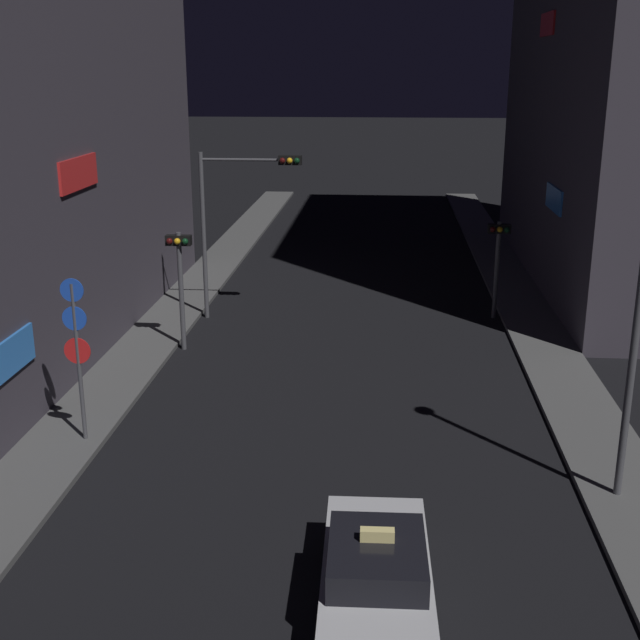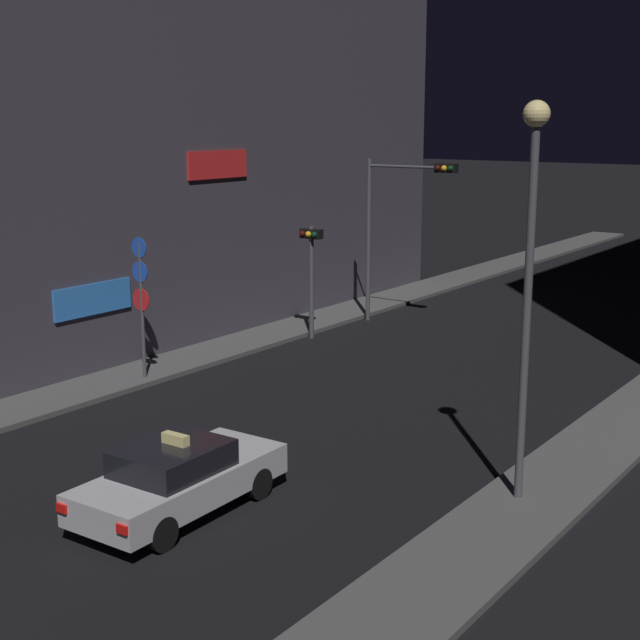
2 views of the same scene
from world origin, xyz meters
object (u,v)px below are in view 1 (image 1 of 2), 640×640
at_px(traffic_light_right_kerb, 498,249).
at_px(sign_pole_left, 77,345).
at_px(traffic_light_overhead, 237,203).
at_px(traffic_light_left_kerb, 180,267).
at_px(taxi, 376,575).

distance_m(traffic_light_right_kerb, sign_pole_left, 16.05).
height_order(traffic_light_overhead, traffic_light_left_kerb, traffic_light_overhead).
xyz_separation_m(taxi, traffic_light_right_kerb, (4.05, 17.43, 1.83)).
distance_m(traffic_light_overhead, sign_pole_left, 11.00).
xyz_separation_m(traffic_light_overhead, traffic_light_left_kerb, (-1.24, -3.58, -1.48)).
xyz_separation_m(traffic_light_left_kerb, traffic_light_right_kerb, (10.49, 4.36, -0.19)).
bearing_deg(taxi, sign_pole_left, 140.27).
bearing_deg(traffic_light_overhead, traffic_light_right_kerb, 4.86).
xyz_separation_m(traffic_light_overhead, traffic_light_right_kerb, (9.25, 0.79, -1.67)).
bearing_deg(sign_pole_left, traffic_light_overhead, 79.63).
bearing_deg(traffic_light_overhead, taxi, -72.66).
relative_size(taxi, traffic_light_overhead, 0.75).
xyz_separation_m(traffic_light_left_kerb, sign_pole_left, (-0.71, -7.12, -0.21)).
height_order(taxi, sign_pole_left, sign_pole_left).
bearing_deg(traffic_light_right_kerb, traffic_light_left_kerb, -157.43).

